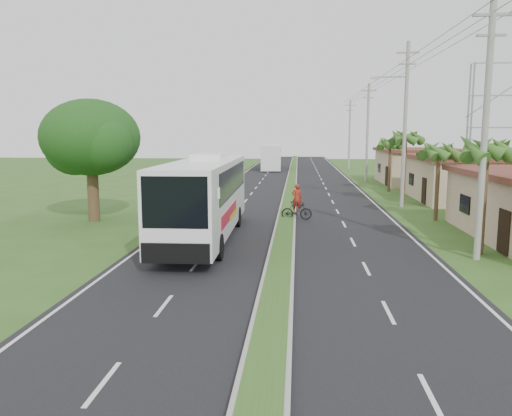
{
  "coord_description": "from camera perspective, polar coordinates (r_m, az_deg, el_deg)",
  "views": [
    {
      "loc": [
        0.69,
        -19.88,
        5.42
      ],
      "look_at": [
        -1.34,
        4.29,
        1.8
      ],
      "focal_mm": 35.0,
      "sensor_mm": 36.0,
      "label": 1
    }
  ],
  "objects": [
    {
      "name": "utility_pole_d",
      "position": [
        78.27,
        10.64,
        8.34
      ],
      "size": [
        1.6,
        0.28,
        10.5
      ],
      "color": "gray",
      "rests_on": "ground"
    },
    {
      "name": "ground",
      "position": [
        20.62,
        2.73,
        -6.76
      ],
      "size": [
        180.0,
        180.0,
        0.0
      ],
      "primitive_type": "plane",
      "color": "#314F1D",
      "rests_on": "ground"
    },
    {
      "name": "palm_verge_b",
      "position": [
        33.07,
        20.19,
        6.13
      ],
      "size": [
        2.4,
        2.4,
        5.05
      ],
      "color": "#473321",
      "rests_on": "ground"
    },
    {
      "name": "coach_bus_far",
      "position": [
        76.81,
        1.78,
        6.02
      ],
      "size": [
        3.26,
        12.96,
        3.75
      ],
      "rotation": [
        0.0,
        0.0,
        0.04
      ],
      "color": "white",
      "rests_on": "ground"
    },
    {
      "name": "utility_pole_c",
      "position": [
        58.41,
        12.62,
        8.53
      ],
      "size": [
        1.6,
        0.28,
        11.0
      ],
      "color": "gray",
      "rests_on": "ground"
    },
    {
      "name": "palm_verge_c",
      "position": [
        39.72,
        16.74,
        7.7
      ],
      "size": [
        2.4,
        2.4,
        5.85
      ],
      "color": "#473321",
      "rests_on": "ground"
    },
    {
      "name": "lane_edge_left",
      "position": [
        40.92,
        -5.65,
        0.83
      ],
      "size": [
        0.12,
        160.0,
        0.01
      ],
      "primitive_type": "cube",
      "color": "silver",
      "rests_on": "ground"
    },
    {
      "name": "palm_verge_d",
      "position": [
        48.66,
        15.11,
        7.17
      ],
      "size": [
        2.4,
        2.4,
        5.25
      ],
      "color": "#473321",
      "rests_on": "ground"
    },
    {
      "name": "shade_tree",
      "position": [
        32.53,
        -18.54,
        7.36
      ],
      "size": [
        6.3,
        6.0,
        7.54
      ],
      "color": "#473321",
      "rests_on": "ground"
    },
    {
      "name": "median_strip",
      "position": [
        40.24,
        3.77,
        0.88
      ],
      "size": [
        1.2,
        160.0,
        0.18
      ],
      "color": "gray",
      "rests_on": "ground"
    },
    {
      "name": "palm_verge_a",
      "position": [
        24.35,
        24.9,
        6.11
      ],
      "size": [
        2.4,
        2.4,
        5.45
      ],
      "color": "#473321",
      "rests_on": "ground"
    },
    {
      "name": "lane_edge_right",
      "position": [
        40.69,
        13.25,
        0.61
      ],
      "size": [
        0.12,
        160.0,
        0.01
      ],
      "primitive_type": "cube",
      "color": "silver",
      "rests_on": "ground"
    },
    {
      "name": "shop_mid",
      "position": [
        44.09,
        22.39,
        3.21
      ],
      "size": [
        7.6,
        10.6,
        3.67
      ],
      "color": "tan",
      "rests_on": "ground"
    },
    {
      "name": "utility_pole_a",
      "position": [
        23.24,
        24.72,
        8.34
      ],
      "size": [
        1.6,
        0.28,
        11.0
      ],
      "color": "gray",
      "rests_on": "ground"
    },
    {
      "name": "road_asphalt",
      "position": [
        40.25,
        3.77,
        0.74
      ],
      "size": [
        14.0,
        160.0,
        0.02
      ],
      "primitive_type": "cube",
      "color": "black",
      "rests_on": "ground"
    },
    {
      "name": "utility_pole_b",
      "position": [
        38.68,
        16.63,
        9.38
      ],
      "size": [
        3.2,
        0.28,
        12.0
      ],
      "color": "gray",
      "rests_on": "ground"
    },
    {
      "name": "motorcyclist",
      "position": [
        31.64,
        4.67,
        0.08
      ],
      "size": [
        1.95,
        0.64,
        2.29
      ],
      "rotation": [
        0.0,
        0.0,
        0.05
      ],
      "color": "black",
      "rests_on": "ground"
    },
    {
      "name": "shop_far",
      "position": [
        57.55,
        18.22,
        4.59
      ],
      "size": [
        8.6,
        11.6,
        3.82
      ],
      "color": "tan",
      "rests_on": "ground"
    },
    {
      "name": "coach_bus_main",
      "position": [
        25.7,
        -5.83,
        1.71
      ],
      "size": [
        3.07,
        13.59,
        4.38
      ],
      "rotation": [
        0.0,
        0.0,
        0.02
      ],
      "color": "white",
      "rests_on": "ground"
    }
  ]
}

